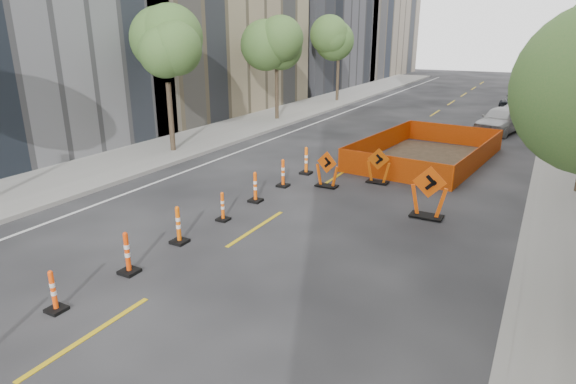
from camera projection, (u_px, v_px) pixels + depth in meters
The scene contains 20 objects.
ground_plane at pixel (162, 289), 10.83m from camera, with size 140.00×140.00×0.00m, color black.
sidewalk_left at pixel (191, 142), 24.88m from camera, with size 4.00×90.00×0.15m, color gray.
bld_left_d at pixel (296, 16), 48.99m from camera, with size 12.00×16.00×14.00m, color #4C4C51.
tree_l_b at pixel (166, 55), 21.53m from camera, with size 2.80×2.80×5.95m.
tree_l_c at pixel (276, 48), 29.88m from camera, with size 2.80×2.80×5.95m.
tree_l_d at pixel (339, 45), 38.22m from camera, with size 2.80×2.80×5.95m.
channelizer_2 at pixel (53, 291), 9.83m from camera, with size 0.37×0.37×0.93m, color #FD470A, non-canonical shape.
channelizer_3 at pixel (127, 253), 11.37m from camera, with size 0.42×0.42×1.07m, color #DC3D09, non-canonical shape.
channelizer_4 at pixel (178, 225), 13.02m from camera, with size 0.42×0.42×1.07m, color #E15A09, non-canonical shape.
channelizer_5 at pixel (223, 206), 14.62m from camera, with size 0.36×0.36×0.92m, color #E65309, non-canonical shape.
channelizer_6 at pixel (255, 187), 16.22m from camera, with size 0.42×0.42×1.06m, color #EF540A, non-canonical shape.
channelizer_7 at pixel (283, 173), 17.83m from camera, with size 0.42×0.42×1.06m, color #EE520A, non-canonical shape.
channelizer_8 at pixel (306, 160), 19.42m from camera, with size 0.44×0.44×1.12m, color #FD650A, non-canonical shape.
chevron_sign_left at pixel (327, 169), 17.75m from camera, with size 0.91×0.54×1.36m, color #F3560A, non-canonical shape.
chevron_sign_center at pixel (378, 166), 18.20m from camera, with size 0.91×0.54×1.36m, color #D55508, non-canonical shape.
chevron_sign_right at pixel (429, 192), 14.73m from camera, with size 1.11×0.67×1.66m, color #FF570A, non-canonical shape.
safety_fence at pixel (427, 149), 21.58m from camera, with size 4.65×7.91×0.99m, color #D9450B, non-canonical shape.
parked_car_near at pixel (501, 120), 27.30m from camera, with size 1.77×4.41×1.50m, color #AFB0B1.
parked_car_mid at pixel (523, 109), 31.14m from camera, with size 1.52×4.35×1.43m, color gray.
parked_car_far at pixel (522, 100), 35.65m from camera, with size 1.96×4.83×1.40m, color black.
Camera 1 is at (7.06, -7.08, 5.50)m, focal length 30.00 mm.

